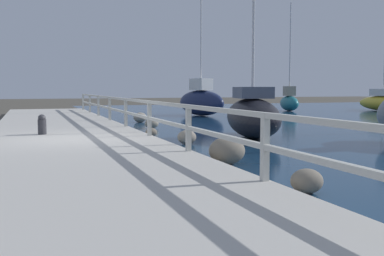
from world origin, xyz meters
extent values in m
plane|color=#4C473D|center=(0.00, 0.00, 0.00)|extent=(120.00, 120.00, 0.00)
cube|color=beige|center=(0.00, 0.00, 0.14)|extent=(4.35, 36.00, 0.29)
cube|color=beige|center=(2.08, -6.48, 0.77)|extent=(0.10, 0.10, 0.97)
cube|color=beige|center=(2.08, -3.24, 0.77)|extent=(0.10, 0.10, 0.97)
cube|color=beige|center=(2.08, 0.00, 0.77)|extent=(0.10, 0.10, 0.97)
cube|color=beige|center=(2.08, 3.24, 0.77)|extent=(0.10, 0.10, 0.97)
cube|color=beige|center=(2.08, 6.48, 0.77)|extent=(0.10, 0.10, 0.97)
cube|color=beige|center=(2.08, 9.72, 0.77)|extent=(0.10, 0.10, 0.97)
cube|color=beige|center=(2.08, 12.96, 0.77)|extent=(0.10, 0.10, 0.97)
cube|color=beige|center=(2.08, 16.20, 0.77)|extent=(0.10, 0.10, 0.97)
cube|color=beige|center=(2.08, 0.00, 1.22)|extent=(0.09, 32.50, 0.08)
cube|color=beige|center=(2.08, 0.00, 0.77)|extent=(0.09, 32.50, 0.08)
ellipsoid|color=gray|center=(3.17, -0.01, 0.20)|extent=(0.55, 0.49, 0.41)
ellipsoid|color=slate|center=(2.90, -6.32, 0.19)|extent=(0.51, 0.46, 0.38)
ellipsoid|color=slate|center=(2.84, -3.51, 0.29)|extent=(0.77, 0.70, 0.58)
ellipsoid|color=slate|center=(2.72, 2.28, 0.15)|extent=(0.39, 0.35, 0.29)
ellipsoid|color=gray|center=(3.53, 5.26, 0.21)|extent=(0.56, 0.50, 0.42)
ellipsoid|color=gray|center=(3.84, 8.58, 0.23)|extent=(0.62, 0.56, 0.46)
cylinder|color=#333338|center=(-0.71, 1.41, 0.50)|extent=(0.24, 0.24, 0.42)
sphere|color=#333338|center=(-0.71, 1.41, 0.75)|extent=(0.21, 0.21, 0.21)
ellipsoid|color=black|center=(5.72, 0.87, 0.64)|extent=(2.44, 4.41, 1.27)
cube|color=#4C566B|center=(5.72, 0.87, 1.46)|extent=(1.36, 1.71, 0.36)
cylinder|color=silver|center=(5.72, 0.87, 3.39)|extent=(0.09, 0.09, 4.23)
ellipsoid|color=#1E707A|center=(16.15, 15.30, 0.54)|extent=(1.70, 3.19, 1.06)
cube|color=#9E937F|center=(16.15, 15.30, 1.41)|extent=(0.88, 1.04, 0.67)
cylinder|color=silver|center=(16.15, 15.30, 4.29)|extent=(0.09, 0.09, 6.43)
ellipsoid|color=#192347|center=(8.39, 12.40, 0.75)|extent=(2.25, 4.09, 1.48)
cube|color=silver|center=(8.39, 12.40, 1.82)|extent=(1.15, 1.41, 0.68)
cylinder|color=silver|center=(8.39, 12.40, 4.40)|extent=(0.09, 0.09, 5.83)
ellipsoid|color=gold|center=(22.56, 13.26, 0.53)|extent=(1.76, 5.04, 1.05)
cube|color=silver|center=(22.56, 13.26, 1.31)|extent=(1.11, 1.93, 0.50)
camera|label=1|loc=(-1.03, -12.03, 1.60)|focal=42.00mm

